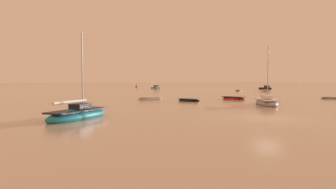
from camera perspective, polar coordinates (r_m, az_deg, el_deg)
The scene contains 12 objects.
ground_plane at distance 25.31m, azimuth 19.21°, elevation -4.50°, with size 800.00×800.00×0.00m, color tan.
rowboat_moored_0 at distance 56.54m, azimuth 30.04°, elevation -0.62°, with size 3.00×3.50×0.55m.
motorboat_moored_1 at distance 105.08m, azimuth -2.44°, elevation 1.25°, with size 2.79×5.80×2.12m.
sailboat_moored_0 at distance 38.92m, azimuth 19.05°, elevation -1.49°, with size 5.72×7.05×7.87m.
rowboat_moored_1 at distance 43.48m, azimuth 4.22°, elevation -1.16°, with size 2.80×3.67×0.56m.
rowboat_moored_2 at distance 86.05m, azimuth 14.00°, elevation 0.72°, with size 3.80×2.76×0.57m.
motorboat_moored_3 at distance 105.73m, azimuth 19.09°, elevation 1.12°, with size 3.54×6.11×2.20m.
rowboat_moored_4 at distance 48.73m, azimuth 12.96°, elevation -0.76°, with size 2.44×4.43×0.66m.
rowboat_moored_5 at distance 47.08m, azimuth -3.61°, elevation -0.83°, with size 4.24×2.32×0.64m.
rowboat_moored_6 at distance 85.48m, azimuth 18.81°, elevation 0.67°, with size 3.99×4.34×0.70m.
sailboat_moored_1 at distance 24.70m, azimuth -17.56°, elevation -3.89°, with size 6.60×5.87×7.58m.
channel_buoy at distance 131.98m, azimuth -6.34°, elevation 1.62°, with size 0.90×0.90×2.30m.
Camera 1 is at (-18.74, -16.72, 3.15)m, focal length 30.45 mm.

